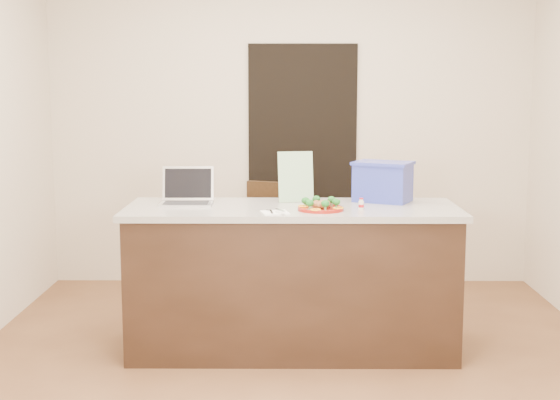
{
  "coord_description": "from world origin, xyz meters",
  "views": [
    {
      "loc": [
        -0.04,
        -4.51,
        1.67
      ],
      "look_at": [
        -0.08,
        0.2,
        0.97
      ],
      "focal_mm": 50.0,
      "sensor_mm": 36.0,
      "label": 1
    }
  ],
  "objects_px": {
    "island": "(292,278)",
    "chair": "(275,242)",
    "yogurt_bottle": "(361,205)",
    "laptop": "(187,194)",
    "napkin": "(275,212)",
    "blue_box": "(383,181)",
    "plate": "(321,208)"
  },
  "relations": [
    {
      "from": "island",
      "to": "plate",
      "type": "height_order",
      "value": "plate"
    },
    {
      "from": "napkin",
      "to": "blue_box",
      "type": "xyz_separation_m",
      "value": [
        0.69,
        0.46,
        0.13
      ]
    },
    {
      "from": "island",
      "to": "plate",
      "type": "relative_size",
      "value": 7.43
    },
    {
      "from": "plate",
      "to": "chair",
      "type": "relative_size",
      "value": 0.29
    },
    {
      "from": "laptop",
      "to": "blue_box",
      "type": "xyz_separation_m",
      "value": [
        1.25,
        0.1,
        0.07
      ]
    },
    {
      "from": "yogurt_bottle",
      "to": "laptop",
      "type": "height_order",
      "value": "laptop"
    },
    {
      "from": "island",
      "to": "laptop",
      "type": "bearing_deg",
      "value": 170.65
    },
    {
      "from": "island",
      "to": "plate",
      "type": "distance_m",
      "value": 0.52
    },
    {
      "from": "blue_box",
      "to": "laptop",
      "type": "bearing_deg",
      "value": -150.25
    },
    {
      "from": "island",
      "to": "chair",
      "type": "height_order",
      "value": "chair"
    },
    {
      "from": "yogurt_bottle",
      "to": "chair",
      "type": "xyz_separation_m",
      "value": [
        -0.53,
        0.83,
        -0.4
      ]
    },
    {
      "from": "island",
      "to": "blue_box",
      "type": "distance_m",
      "value": 0.86
    },
    {
      "from": "yogurt_bottle",
      "to": "laptop",
      "type": "distance_m",
      "value": 1.1
    },
    {
      "from": "island",
      "to": "laptop",
      "type": "distance_m",
      "value": 0.85
    },
    {
      "from": "napkin",
      "to": "blue_box",
      "type": "relative_size",
      "value": 0.35
    },
    {
      "from": "blue_box",
      "to": "napkin",
      "type": "bearing_deg",
      "value": -121.13
    },
    {
      "from": "plate",
      "to": "chair",
      "type": "xyz_separation_m",
      "value": [
        -0.29,
        0.86,
        -0.38
      ]
    },
    {
      "from": "napkin",
      "to": "yogurt_bottle",
      "type": "relative_size",
      "value": 2.15
    },
    {
      "from": "napkin",
      "to": "laptop",
      "type": "bearing_deg",
      "value": 147.41
    },
    {
      "from": "napkin",
      "to": "yogurt_bottle",
      "type": "distance_m",
      "value": 0.54
    },
    {
      "from": "island",
      "to": "blue_box",
      "type": "height_order",
      "value": "blue_box"
    },
    {
      "from": "plate",
      "to": "chair",
      "type": "bearing_deg",
      "value": 108.52
    },
    {
      "from": "laptop",
      "to": "blue_box",
      "type": "distance_m",
      "value": 1.26
    },
    {
      "from": "blue_box",
      "to": "chair",
      "type": "bearing_deg",
      "value": 169.74
    },
    {
      "from": "island",
      "to": "yogurt_bottle",
      "type": "xyz_separation_m",
      "value": [
        0.42,
        -0.12,
        0.49
      ]
    },
    {
      "from": "plate",
      "to": "island",
      "type": "bearing_deg",
      "value": 138.85
    },
    {
      "from": "plate",
      "to": "yogurt_bottle",
      "type": "relative_size",
      "value": 3.93
    },
    {
      "from": "island",
      "to": "chair",
      "type": "distance_m",
      "value": 0.73
    },
    {
      "from": "yogurt_bottle",
      "to": "chair",
      "type": "height_order",
      "value": "yogurt_bottle"
    },
    {
      "from": "blue_box",
      "to": "chair",
      "type": "distance_m",
      "value": 0.99
    },
    {
      "from": "plate",
      "to": "blue_box",
      "type": "bearing_deg",
      "value": 41.02
    },
    {
      "from": "island",
      "to": "laptop",
      "type": "relative_size",
      "value": 6.28
    }
  ]
}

